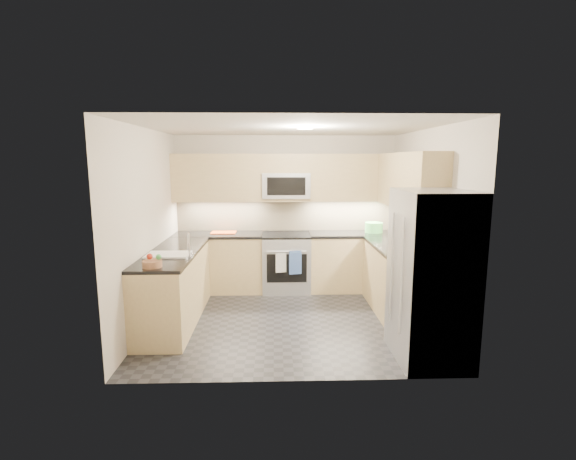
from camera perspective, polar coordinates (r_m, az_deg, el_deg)
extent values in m
cube|color=black|center=(5.71, 0.11, -12.05)|extent=(3.60, 3.20, 0.00)
cube|color=beige|center=(5.33, 0.12, 13.84)|extent=(3.60, 3.20, 0.02)
cube|color=beige|center=(6.96, -0.33, 2.50)|extent=(3.60, 0.02, 2.50)
cube|color=beige|center=(3.81, 0.94, -3.34)|extent=(3.60, 0.02, 2.50)
cube|color=beige|center=(5.61, -18.57, 0.32)|extent=(0.02, 3.20, 2.50)
cube|color=beige|center=(5.73, 18.42, 0.51)|extent=(0.02, 3.20, 2.50)
cube|color=#CFB47D|center=(6.87, -9.41, -4.51)|extent=(1.42, 0.60, 0.90)
cube|color=#CFB47D|center=(6.93, 8.82, -4.38)|extent=(1.42, 0.60, 0.90)
cube|color=#CFB47D|center=(5.94, 14.78, -6.91)|extent=(0.60, 1.70, 0.90)
cube|color=#CFB47D|center=(5.71, -15.24, -7.60)|extent=(0.60, 2.00, 0.90)
cube|color=black|center=(6.77, -9.52, -0.65)|extent=(1.42, 0.63, 0.04)
cube|color=black|center=(6.83, 8.92, -0.55)|extent=(1.42, 0.63, 0.04)
cube|color=black|center=(5.83, 14.98, -2.48)|extent=(0.63, 1.70, 0.04)
cube|color=black|center=(5.59, -15.45, -2.99)|extent=(0.63, 2.00, 0.04)
cube|color=#CFB47D|center=(6.74, -0.29, 7.18)|extent=(3.60, 0.35, 0.75)
cube|color=#CFB47D|center=(5.87, 16.18, 6.47)|extent=(0.35, 1.95, 0.75)
cube|color=tan|center=(6.96, -0.33, 2.05)|extent=(3.60, 0.01, 0.51)
cube|color=tan|center=(6.15, 16.92, 0.65)|extent=(0.01, 2.30, 0.51)
cube|color=#A2A5AA|center=(6.79, -0.25, -4.51)|extent=(0.76, 0.65, 0.91)
cube|color=black|center=(6.69, -0.25, -0.68)|extent=(0.76, 0.65, 0.03)
cube|color=black|center=(6.47, -0.17, -5.26)|extent=(0.62, 0.02, 0.45)
cylinder|color=#B2B5BA|center=(6.39, -0.16, -2.96)|extent=(0.60, 0.02, 0.02)
cube|color=#AAACB2|center=(6.72, -0.29, 6.11)|extent=(0.76, 0.40, 0.40)
cube|color=black|center=(6.52, -0.24, 6.00)|extent=(0.60, 0.01, 0.28)
cube|color=#A7A9AF|center=(4.62, 19.00, -6.03)|extent=(0.70, 0.90, 1.80)
cylinder|color=#B2B5BA|center=(4.33, 15.27, -6.20)|extent=(0.02, 0.02, 1.20)
cylinder|color=#B2B5BA|center=(4.66, 13.98, -5.03)|extent=(0.02, 0.02, 1.20)
cube|color=white|center=(5.37, -16.05, -3.98)|extent=(0.52, 0.38, 0.16)
cylinder|color=silver|center=(5.27, -13.40, -1.89)|extent=(0.03, 0.03, 0.28)
cylinder|color=#54C559|center=(6.92, 11.66, 0.35)|extent=(0.32, 0.32, 0.16)
cube|color=#EB4F16|center=(6.83, -8.80, -0.33)|extent=(0.40, 0.28, 0.01)
cylinder|color=#A26D4B|center=(4.81, -18.08, -4.42)|extent=(0.26, 0.26, 0.08)
sphere|color=red|center=(4.83, -18.40, -3.45)|extent=(0.07, 0.07, 0.07)
sphere|color=#4AAD4E|center=(4.77, -17.28, -3.54)|extent=(0.06, 0.06, 0.06)
cube|color=white|center=(6.40, -0.98, -4.49)|extent=(0.16, 0.05, 0.31)
cube|color=#355394|center=(6.41, 1.01, -4.47)|extent=(0.19, 0.05, 0.37)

